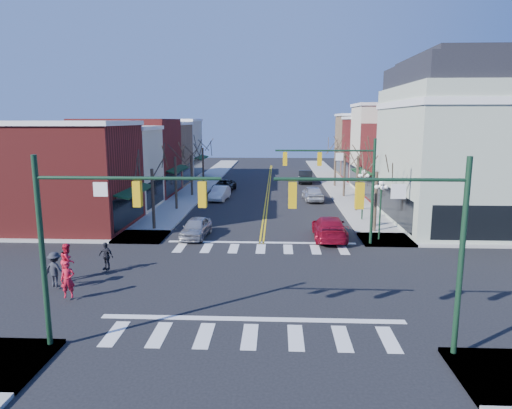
# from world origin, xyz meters

# --- Properties ---
(ground) EXTENTS (160.00, 160.00, 0.00)m
(ground) POSITION_xyz_m (0.00, 0.00, 0.00)
(ground) COLOR black
(ground) RESTS_ON ground
(sidewalk_left) EXTENTS (3.50, 70.00, 0.15)m
(sidewalk_left) POSITION_xyz_m (-8.75, 20.00, 0.07)
(sidewalk_left) COLOR #9E9B93
(sidewalk_left) RESTS_ON ground
(sidewalk_right) EXTENTS (3.50, 70.00, 0.15)m
(sidewalk_right) POSITION_xyz_m (8.75, 20.00, 0.07)
(sidewalk_right) COLOR #9E9B93
(sidewalk_right) RESTS_ON ground
(bldg_left_brick_a) EXTENTS (10.00, 8.50, 8.00)m
(bldg_left_brick_a) POSITION_xyz_m (-15.50, 11.75, 4.00)
(bldg_left_brick_a) COLOR maroon
(bldg_left_brick_a) RESTS_ON ground
(bldg_left_stucco_a) EXTENTS (10.00, 7.00, 7.50)m
(bldg_left_stucco_a) POSITION_xyz_m (-15.50, 19.50, 3.75)
(bldg_left_stucco_a) COLOR beige
(bldg_left_stucco_a) RESTS_ON ground
(bldg_left_brick_b) EXTENTS (10.00, 9.00, 8.50)m
(bldg_left_brick_b) POSITION_xyz_m (-15.50, 27.50, 4.25)
(bldg_left_brick_b) COLOR maroon
(bldg_left_brick_b) RESTS_ON ground
(bldg_left_tan) EXTENTS (10.00, 7.50, 7.80)m
(bldg_left_tan) POSITION_xyz_m (-15.50, 35.75, 3.90)
(bldg_left_tan) COLOR #997954
(bldg_left_tan) RESTS_ON ground
(bldg_left_stucco_b) EXTENTS (10.00, 8.00, 8.20)m
(bldg_left_stucco_b) POSITION_xyz_m (-15.50, 43.50, 4.10)
(bldg_left_stucco_b) COLOR beige
(bldg_left_stucco_b) RESTS_ON ground
(bldg_right_brick_a) EXTENTS (10.00, 8.50, 8.00)m
(bldg_right_brick_a) POSITION_xyz_m (15.50, 25.75, 4.00)
(bldg_right_brick_a) COLOR maroon
(bldg_right_brick_a) RESTS_ON ground
(bldg_right_stucco) EXTENTS (10.00, 7.00, 10.00)m
(bldg_right_stucco) POSITION_xyz_m (15.50, 33.50, 5.00)
(bldg_right_stucco) COLOR beige
(bldg_right_stucco) RESTS_ON ground
(bldg_right_brick_b) EXTENTS (10.00, 8.00, 8.50)m
(bldg_right_brick_b) POSITION_xyz_m (15.50, 41.00, 4.25)
(bldg_right_brick_b) COLOR maroon
(bldg_right_brick_b) RESTS_ON ground
(bldg_right_tan) EXTENTS (10.00, 8.00, 9.00)m
(bldg_right_tan) POSITION_xyz_m (15.50, 49.00, 4.50)
(bldg_right_tan) COLOR #997954
(bldg_right_tan) RESTS_ON ground
(victorian_corner) EXTENTS (12.25, 14.25, 13.30)m
(victorian_corner) POSITION_xyz_m (16.50, 14.50, 6.66)
(victorian_corner) COLOR #ABB79E
(victorian_corner) RESTS_ON ground
(traffic_mast_near_left) EXTENTS (6.60, 0.28, 7.20)m
(traffic_mast_near_left) POSITION_xyz_m (-5.55, -7.40, 4.71)
(traffic_mast_near_left) COLOR #14331E
(traffic_mast_near_left) RESTS_ON ground
(traffic_mast_near_right) EXTENTS (6.60, 0.28, 7.20)m
(traffic_mast_near_right) POSITION_xyz_m (5.55, -7.40, 4.71)
(traffic_mast_near_right) COLOR #14331E
(traffic_mast_near_right) RESTS_ON ground
(traffic_mast_far_right) EXTENTS (6.60, 0.28, 7.20)m
(traffic_mast_far_right) POSITION_xyz_m (5.55, 7.40, 4.71)
(traffic_mast_far_right) COLOR #14331E
(traffic_mast_far_right) RESTS_ON ground
(lamppost_corner) EXTENTS (0.36, 0.36, 4.33)m
(lamppost_corner) POSITION_xyz_m (8.20, 8.50, 2.96)
(lamppost_corner) COLOR #14331E
(lamppost_corner) RESTS_ON ground
(lamppost_midblock) EXTENTS (0.36, 0.36, 4.33)m
(lamppost_midblock) POSITION_xyz_m (8.20, 15.00, 2.96)
(lamppost_midblock) COLOR #14331E
(lamppost_midblock) RESTS_ON ground
(tree_left_a) EXTENTS (0.24, 0.24, 4.76)m
(tree_left_a) POSITION_xyz_m (-8.40, 11.00, 2.38)
(tree_left_a) COLOR #382B21
(tree_left_a) RESTS_ON ground
(tree_left_b) EXTENTS (0.24, 0.24, 5.04)m
(tree_left_b) POSITION_xyz_m (-8.40, 19.00, 2.52)
(tree_left_b) COLOR #382B21
(tree_left_b) RESTS_ON ground
(tree_left_c) EXTENTS (0.24, 0.24, 4.55)m
(tree_left_c) POSITION_xyz_m (-8.40, 27.00, 2.27)
(tree_left_c) COLOR #382B21
(tree_left_c) RESTS_ON ground
(tree_left_d) EXTENTS (0.24, 0.24, 4.90)m
(tree_left_d) POSITION_xyz_m (-8.40, 35.00, 2.45)
(tree_left_d) COLOR #382B21
(tree_left_d) RESTS_ON ground
(tree_right_a) EXTENTS (0.24, 0.24, 4.62)m
(tree_right_a) POSITION_xyz_m (8.40, 11.00, 2.31)
(tree_right_a) COLOR #382B21
(tree_right_a) RESTS_ON ground
(tree_right_b) EXTENTS (0.24, 0.24, 5.18)m
(tree_right_b) POSITION_xyz_m (8.40, 19.00, 2.59)
(tree_right_b) COLOR #382B21
(tree_right_b) RESTS_ON ground
(tree_right_c) EXTENTS (0.24, 0.24, 4.83)m
(tree_right_c) POSITION_xyz_m (8.40, 27.00, 2.42)
(tree_right_c) COLOR #382B21
(tree_right_c) RESTS_ON ground
(tree_right_d) EXTENTS (0.24, 0.24, 4.97)m
(tree_right_d) POSITION_xyz_m (8.40, 35.00, 2.48)
(tree_right_d) COLOR #382B21
(tree_right_d) RESTS_ON ground
(car_left_near) EXTENTS (2.03, 4.33, 1.43)m
(car_left_near) POSITION_xyz_m (-4.80, 9.02, 0.72)
(car_left_near) COLOR #A5A5A9
(car_left_near) RESTS_ON ground
(car_left_mid) EXTENTS (1.98, 4.52, 1.44)m
(car_left_mid) POSITION_xyz_m (-5.01, 24.70, 0.72)
(car_left_mid) COLOR silver
(car_left_mid) RESTS_ON ground
(car_left_far) EXTENTS (2.62, 5.05, 1.36)m
(car_left_far) POSITION_xyz_m (-5.23, 30.82, 0.68)
(car_left_far) COLOR black
(car_left_far) RESTS_ON ground
(car_right_near) EXTENTS (2.36, 5.61, 1.62)m
(car_right_near) POSITION_xyz_m (4.80, 9.05, 0.81)
(car_right_near) COLOR maroon
(car_right_near) RESTS_ON ground
(car_right_mid) EXTENTS (2.24, 4.84, 1.61)m
(car_right_mid) POSITION_xyz_m (4.80, 24.64, 0.80)
(car_right_mid) COLOR silver
(car_right_mid) RESTS_ON ground
(car_right_far) EXTENTS (2.20, 5.30, 1.70)m
(car_right_far) POSITION_xyz_m (4.95, 38.63, 0.85)
(car_right_far) COLOR black
(car_right_far) RESTS_ON ground
(pedestrian_red_a) EXTENTS (0.72, 0.56, 1.74)m
(pedestrian_red_a) POSITION_xyz_m (-8.73, -2.92, 1.02)
(pedestrian_red_a) COLOR #AC1226
(pedestrian_red_a) RESTS_ON sidewalk_left
(pedestrian_red_b) EXTENTS (0.86, 1.02, 1.85)m
(pedestrian_red_b) POSITION_xyz_m (-10.00, -0.17, 1.08)
(pedestrian_red_b) COLOR red
(pedestrian_red_b) RESTS_ON sidewalk_left
(pedestrian_dark_a) EXTENTS (0.99, 0.67, 1.57)m
(pedestrian_dark_a) POSITION_xyz_m (-8.46, 1.17, 0.93)
(pedestrian_dark_a) COLOR black
(pedestrian_dark_a) RESTS_ON sidewalk_left
(pedestrian_dark_b) EXTENTS (1.29, 0.96, 1.79)m
(pedestrian_dark_b) POSITION_xyz_m (-10.00, -1.57, 1.04)
(pedestrian_dark_b) COLOR #212229
(pedestrian_dark_b) RESTS_ON sidewalk_left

